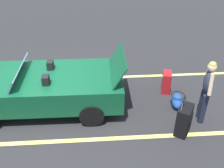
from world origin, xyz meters
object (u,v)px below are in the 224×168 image
at_px(suitcase_large_black, 184,120).
at_px(traveler_person, 207,89).
at_px(convertible_car, 35,88).
at_px(duffel_bag, 177,100).
at_px(suitcase_medium_bright, 166,82).

relative_size(suitcase_large_black, traveler_person, 0.57).
distance_m(convertible_car, duffel_bag, 3.79).
height_order(suitcase_medium_bright, duffel_bag, suitcase_medium_bright).
bearing_deg(suitcase_large_black, convertible_car, -167.37).
distance_m(suitcase_large_black, duffel_bag, 1.07).
relative_size(suitcase_medium_bright, duffel_bag, 0.89).
relative_size(suitcase_medium_bright, traveler_person, 0.38).
bearing_deg(traveler_person, suitcase_medium_bright, -55.90).
height_order(convertible_car, suitcase_large_black, convertible_car).
height_order(suitcase_large_black, traveler_person, traveler_person).
bearing_deg(duffel_bag, convertible_car, -3.51).
bearing_deg(suitcase_large_black, traveler_person, 67.99).
bearing_deg(convertible_car, suitcase_large_black, 161.25).
height_order(convertible_car, traveler_person, traveler_person).
height_order(suitcase_medium_bright, traveler_person, traveler_person).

